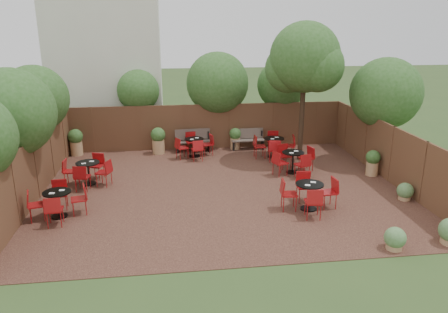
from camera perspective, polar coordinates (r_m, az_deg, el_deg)
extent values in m
plane|color=#354F23|center=(14.84, -0.22, -4.28)|extent=(80.00, 80.00, 0.00)
cube|color=#321A14|center=(14.84, -0.22, -4.24)|extent=(12.00, 10.00, 0.02)
cube|color=#4D2C1C|center=(19.29, -2.11, 3.95)|extent=(12.00, 0.08, 2.00)
cube|color=#4D2C1C|center=(15.01, -23.59, -1.48)|extent=(0.08, 10.00, 2.00)
cube|color=#4D2C1C|center=(16.35, 21.13, 0.28)|extent=(0.08, 10.00, 2.00)
cube|color=silver|center=(21.91, -15.10, 12.93)|extent=(5.00, 4.00, 8.00)
sphere|color=#28521A|center=(17.59, -23.61, 6.99)|extent=(2.47, 2.47, 2.47)
sphere|color=#28521A|center=(14.73, -26.31, 5.18)|extent=(2.73, 2.73, 2.73)
sphere|color=#28521A|center=(19.64, -11.20, 8.49)|extent=(1.84, 1.84, 1.84)
sphere|color=#28521A|center=(19.59, -0.87, 9.61)|extent=(2.77, 2.77, 2.77)
sphere|color=#28521A|center=(20.37, 7.59, 9.32)|extent=(2.25, 2.25, 2.25)
sphere|color=#28521A|center=(17.96, 20.48, 7.79)|extent=(2.74, 2.74, 2.74)
cylinder|color=black|center=(17.67, 10.24, 6.39)|extent=(0.24, 0.24, 4.35)
sphere|color=#28521A|center=(17.41, 10.59, 12.72)|extent=(2.73, 2.73, 2.73)
sphere|color=#28521A|center=(17.69, 8.53, 11.33)|extent=(1.91, 1.91, 1.91)
sphere|color=#28521A|center=(17.19, 12.24, 11.55)|extent=(1.99, 1.99, 1.99)
cube|color=brown|center=(18.94, -4.10, 1.98)|extent=(1.58, 0.61, 0.05)
cube|color=brown|center=(19.06, -4.16, 2.95)|extent=(1.55, 0.26, 0.47)
cube|color=black|center=(18.98, -6.20, 1.21)|extent=(0.10, 0.47, 0.41)
cube|color=black|center=(19.05, -1.99, 1.37)|extent=(0.10, 0.47, 0.41)
cube|color=brown|center=(19.23, 3.15, 2.16)|extent=(1.48, 0.48, 0.05)
cube|color=brown|center=(19.35, 3.06, 3.07)|extent=(1.47, 0.16, 0.44)
cube|color=black|center=(19.18, 1.19, 1.45)|extent=(0.07, 0.44, 0.39)
cube|color=black|center=(19.42, 5.06, 1.59)|extent=(0.07, 0.44, 0.39)
cylinder|color=black|center=(16.55, 8.97, -2.03)|extent=(0.48, 0.48, 0.03)
cylinder|color=black|center=(16.43, 9.03, -0.77)|extent=(0.05, 0.05, 0.76)
cylinder|color=black|center=(16.32, 9.09, 0.53)|extent=(0.82, 0.82, 0.03)
cube|color=white|center=(16.43, 9.45, 0.72)|extent=(0.18, 0.15, 0.02)
cube|color=white|center=(16.16, 8.86, 0.47)|extent=(0.18, 0.15, 0.02)
cylinder|color=black|center=(13.65, -20.79, -7.33)|extent=(0.46, 0.46, 0.03)
cylinder|color=black|center=(13.50, -20.96, -5.89)|extent=(0.05, 0.05, 0.73)
cylinder|color=black|center=(13.37, -21.13, -4.40)|extent=(0.80, 0.80, 0.03)
cube|color=white|center=(13.40, -20.54, -4.17)|extent=(0.16, 0.12, 0.02)
cube|color=white|center=(13.27, -21.70, -4.52)|extent=(0.16, 0.12, 0.02)
cylinder|color=black|center=(13.50, 11.01, -6.73)|extent=(0.49, 0.49, 0.03)
cylinder|color=black|center=(13.35, 11.11, -5.19)|extent=(0.06, 0.06, 0.77)
cylinder|color=black|center=(13.20, 11.21, -3.59)|extent=(0.84, 0.84, 0.03)
cube|color=white|center=(13.31, 11.64, -3.32)|extent=(0.16, 0.11, 0.02)
cube|color=white|center=(13.04, 10.94, -3.72)|extent=(0.16, 0.11, 0.02)
cylinder|color=black|center=(18.31, 6.53, -0.02)|extent=(0.49, 0.49, 0.03)
cylinder|color=black|center=(18.20, 6.58, 1.16)|extent=(0.06, 0.06, 0.77)
cylinder|color=black|center=(18.09, 6.62, 2.37)|extent=(0.84, 0.84, 0.03)
cube|color=white|center=(18.20, 6.96, 2.53)|extent=(0.16, 0.12, 0.02)
cube|color=white|center=(17.94, 6.38, 2.33)|extent=(0.16, 0.12, 0.02)
cylinder|color=black|center=(18.32, -3.89, 0.06)|extent=(0.46, 0.46, 0.03)
cylinder|color=black|center=(18.22, -3.92, 1.17)|extent=(0.05, 0.05, 0.73)
cylinder|color=black|center=(18.12, -3.94, 2.31)|extent=(0.79, 0.79, 0.03)
cube|color=white|center=(18.20, -3.57, 2.47)|extent=(0.17, 0.14, 0.02)
cube|color=white|center=(17.98, -4.25, 2.27)|extent=(0.17, 0.14, 0.02)
cylinder|color=black|center=(15.92, -17.26, -3.42)|extent=(0.47, 0.47, 0.03)
cylinder|color=black|center=(15.80, -17.38, -2.13)|extent=(0.05, 0.05, 0.75)
cylinder|color=black|center=(15.68, -17.50, -0.80)|extent=(0.81, 0.81, 0.03)
cube|color=white|center=(15.73, -17.00, -0.61)|extent=(0.17, 0.14, 0.02)
cube|color=white|center=(15.57, -17.97, -0.88)|extent=(0.17, 0.14, 0.02)
cylinder|color=tan|center=(18.84, -8.60, 1.28)|extent=(0.52, 0.52, 0.59)
sphere|color=#28521A|center=(18.70, -8.67, 2.84)|extent=(0.62, 0.62, 0.62)
cylinder|color=tan|center=(19.33, 1.47, 1.73)|extent=(0.43, 0.43, 0.49)
sphere|color=#28521A|center=(19.21, 1.48, 3.00)|extent=(0.52, 0.52, 0.52)
cylinder|color=tan|center=(19.44, -18.80, 1.03)|extent=(0.51, 0.51, 0.59)
sphere|color=#28521A|center=(19.31, -18.95, 2.52)|extent=(0.61, 0.61, 0.61)
cylinder|color=tan|center=(16.91, 18.86, -1.52)|extent=(0.43, 0.43, 0.50)
sphere|color=#28521A|center=(16.78, 19.01, -0.09)|extent=(0.52, 0.52, 0.52)
cylinder|color=tan|center=(11.85, 21.45, -10.86)|extent=(0.39, 0.39, 0.18)
sphere|color=#4B763D|center=(11.75, 21.57, -9.89)|extent=(0.54, 0.54, 0.54)
cylinder|color=tan|center=(15.05, 22.62, -4.94)|extent=(0.38, 0.38, 0.17)
sphere|color=#4B763D|center=(14.98, 22.71, -4.17)|extent=(0.52, 0.52, 0.52)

